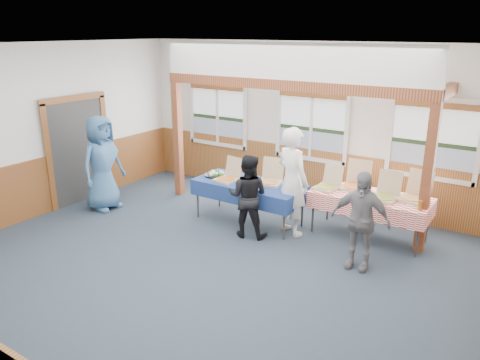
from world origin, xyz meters
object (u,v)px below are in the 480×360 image
object	(u,v)px
man_blue	(102,163)
person_grey	(360,220)
table_left	(249,185)
woman_white	(292,181)
woman_black	(248,196)
table_right	(371,198)

from	to	relation	value
man_blue	person_grey	bearing A→B (deg)	-85.05
table_left	person_grey	size ratio (longest dim) A/B	1.45
woman_white	man_blue	world-z (taller)	woman_white
person_grey	man_blue	bearing A→B (deg)	-177.70
woman_white	woman_black	xyz separation A→B (m)	(-0.56, -0.52, -0.22)
woman_black	person_grey	size ratio (longest dim) A/B	0.96
table_left	person_grey	distance (m)	2.36
table_right	woman_white	bearing A→B (deg)	-167.18
woman_white	person_grey	bearing A→B (deg)	179.74
man_blue	table_right	bearing A→B (deg)	-71.86
woman_black	woman_white	bearing A→B (deg)	-153.76
man_blue	person_grey	distance (m)	5.05
table_right	woman_black	xyz separation A→B (m)	(-1.75, -1.10, 0.02)
table_right	woman_white	distance (m)	1.34
table_right	man_blue	size ratio (longest dim) A/B	1.12
man_blue	person_grey	xyz separation A→B (m)	(5.03, 0.42, -0.18)
table_left	table_right	bearing A→B (deg)	0.88
table_right	table_left	bearing A→B (deg)	-177.89
person_grey	table_right	bearing A→B (deg)	98.47
table_left	woman_white	distance (m)	0.91
table_left	woman_black	distance (m)	0.62
table_right	woman_black	size ratio (longest dim) A/B	1.45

